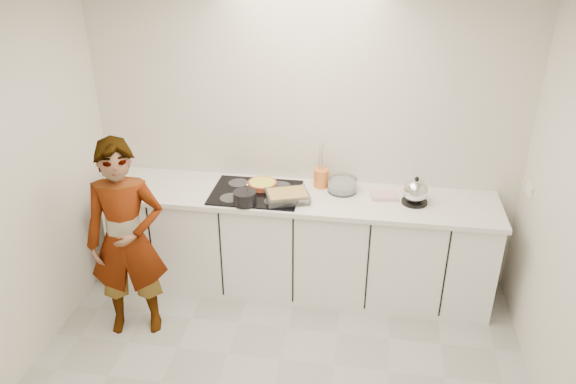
% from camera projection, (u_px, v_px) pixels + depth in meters
% --- Properties ---
extents(ceiling, '(3.60, 3.20, 0.00)m').
position_uv_depth(ceiling, '(265.00, 3.00, 2.69)').
color(ceiling, white).
rests_on(ceiling, wall_back).
extents(wall_back, '(3.60, 0.00, 2.60)m').
position_uv_depth(wall_back, '(304.00, 136.00, 4.69)').
color(wall_back, beige).
rests_on(wall_back, ground).
extents(base_cabinets, '(3.20, 0.58, 0.87)m').
position_uv_depth(base_cabinets, '(298.00, 244.00, 4.80)').
color(base_cabinets, white).
rests_on(base_cabinets, floor).
extents(countertop, '(3.24, 0.64, 0.04)m').
position_uv_depth(countertop, '(298.00, 197.00, 4.60)').
color(countertop, white).
rests_on(countertop, base_cabinets).
extents(hob, '(0.72, 0.54, 0.01)m').
position_uv_depth(hob, '(256.00, 192.00, 4.61)').
color(hob, black).
rests_on(hob, countertop).
extents(tart_dish, '(0.30, 0.30, 0.04)m').
position_uv_depth(tart_dish, '(262.00, 184.00, 4.69)').
color(tart_dish, '#A14225').
rests_on(tart_dish, hob).
extents(saucepan, '(0.20, 0.20, 0.17)m').
position_uv_depth(saucepan, '(245.00, 198.00, 4.41)').
color(saucepan, black).
rests_on(saucepan, hob).
extents(baking_dish, '(0.40, 0.35, 0.06)m').
position_uv_depth(baking_dish, '(287.00, 196.00, 4.47)').
color(baking_dish, silver).
rests_on(baking_dish, hob).
extents(mixing_bowl, '(0.29, 0.29, 0.11)m').
position_uv_depth(mixing_bowl, '(342.00, 186.00, 4.62)').
color(mixing_bowl, silver).
rests_on(mixing_bowl, countertop).
extents(tea_towel, '(0.22, 0.17, 0.03)m').
position_uv_depth(tea_towel, '(384.00, 196.00, 4.54)').
color(tea_towel, white).
rests_on(tea_towel, countertop).
extents(kettle, '(0.21, 0.21, 0.23)m').
position_uv_depth(kettle, '(415.00, 192.00, 4.42)').
color(kettle, black).
rests_on(kettle, countertop).
extents(utensil_crock, '(0.16, 0.16, 0.16)m').
position_uv_depth(utensil_crock, '(321.00, 178.00, 4.70)').
color(utensil_crock, orange).
rests_on(utensil_crock, countertop).
extents(cook, '(0.66, 0.52, 1.60)m').
position_uv_depth(cook, '(127.00, 241.00, 4.17)').
color(cook, white).
rests_on(cook, floor).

